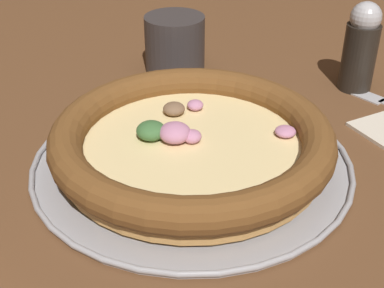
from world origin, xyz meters
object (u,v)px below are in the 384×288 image
(pizza_tray, at_px, (192,161))
(pizza, at_px, (192,140))
(drinking_cup, at_px, (175,44))
(pepper_shaker, at_px, (361,47))

(pizza_tray, distance_m, pizza, 0.02)
(drinking_cup, relative_size, pepper_shaker, 0.71)
(pizza_tray, height_order, pizza, pizza)
(pizza, height_order, pepper_shaker, pepper_shaker)
(drinking_cup, height_order, pepper_shaker, pepper_shaker)
(pizza, relative_size, drinking_cup, 3.48)
(pizza_tray, relative_size, pepper_shaker, 2.84)
(pizza, distance_m, pepper_shaker, 0.28)
(pizza, bearing_deg, pizza_tray, 18.72)
(pepper_shaker, bearing_deg, pizza, -68.53)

